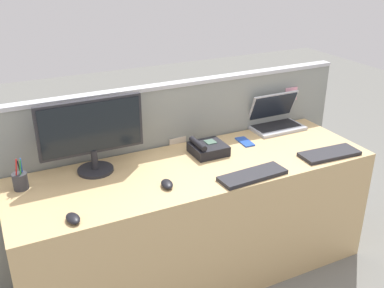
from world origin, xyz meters
TOP-DOWN VIEW (x-y plane):
  - ground_plane at (0.00, 0.00)m, footprint 10.00×10.00m
  - desk at (0.00, 0.00)m, footprint 2.11×0.67m
  - cubicle_divider at (0.00, 0.38)m, footprint 2.48×0.08m
  - desktop_monitor at (-0.53, 0.20)m, footprint 0.58×0.20m
  - laptop at (0.75, 0.29)m, footprint 0.36×0.23m
  - desk_phone at (0.14, 0.12)m, footprint 0.20×0.19m
  - keyboard_main at (0.22, -0.25)m, footprint 0.40×0.15m
  - keyboard_spare at (0.79, -0.23)m, footprint 0.38×0.17m
  - computer_mouse_right_hand at (-0.76, -0.25)m, footprint 0.07×0.11m
  - computer_mouse_left_hand at (-0.24, -0.14)m, footprint 0.07×0.11m
  - pen_cup at (-0.93, 0.17)m, footprint 0.08×0.08m
  - cell_phone_blue_case at (0.43, 0.16)m, footprint 0.08×0.15m

SIDE VIEW (x-z plane):
  - ground_plane at x=0.00m, z-range 0.00..0.00m
  - desk at x=0.00m, z-range 0.00..0.75m
  - cubicle_divider at x=0.00m, z-range 0.00..1.14m
  - cell_phone_blue_case at x=0.43m, z-range 0.75..0.76m
  - keyboard_main at x=0.22m, z-range 0.75..0.77m
  - keyboard_spare at x=0.79m, z-range 0.75..0.77m
  - computer_mouse_right_hand at x=-0.76m, z-range 0.75..0.78m
  - computer_mouse_left_hand at x=-0.24m, z-range 0.75..0.78m
  - desk_phone at x=0.14m, z-range 0.73..0.83m
  - pen_cup at x=-0.93m, z-range 0.71..0.88m
  - laptop at x=0.75m, z-range 0.69..0.94m
  - desktop_monitor at x=-0.53m, z-range 0.78..1.19m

